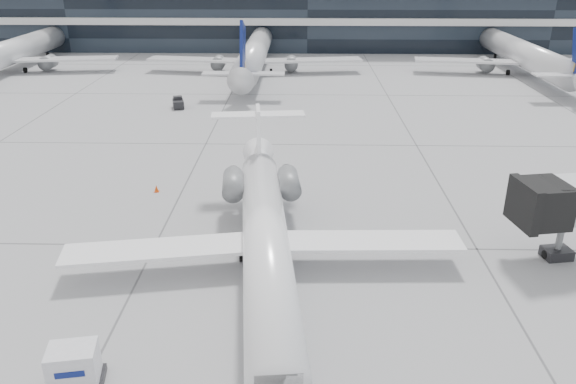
{
  "coord_description": "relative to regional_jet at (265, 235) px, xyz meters",
  "views": [
    {
      "loc": [
        -0.93,
        -30.64,
        16.96
      ],
      "look_at": [
        -1.74,
        2.6,
        2.6
      ],
      "focal_mm": 35.0,
      "sensor_mm": 36.0,
      "label": 1
    }
  ],
  "objects": [
    {
      "name": "cargo_uld",
      "position": [
        -7.45,
        -9.57,
        -1.3
      ],
      "size": [
        2.54,
        2.06,
        1.86
      ],
      "rotation": [
        0.0,
        0.0,
        0.18
      ],
      "color": "black",
      "rests_on": "ground"
    },
    {
      "name": "bg_jet_center",
      "position": [
        -5.12,
        57.69,
        -2.24
      ],
      "size": [
        32.0,
        40.0,
        9.6
      ],
      "primitive_type": null,
      "color": "silver",
      "rests_on": "ground"
    },
    {
      "name": "ground",
      "position": [
        2.88,
        2.69,
        -2.24
      ],
      "size": [
        220.0,
        220.0,
        0.0
      ],
      "primitive_type": "plane",
      "color": "gray",
      "rests_on": "ground"
    },
    {
      "name": "bg_jet_right",
      "position": [
        34.88,
        57.69,
        -2.24
      ],
      "size": [
        32.0,
        40.0,
        9.6
      ],
      "primitive_type": null,
      "color": "silver",
      "rests_on": "ground"
    },
    {
      "name": "regional_jet",
      "position": [
        0.0,
        0.0,
        0.0
      ],
      "size": [
        22.73,
        28.39,
        6.55
      ],
      "rotation": [
        0.0,
        0.0,
        0.1
      ],
      "color": "white",
      "rests_on": "ground"
    },
    {
      "name": "terminal",
      "position": [
        2.88,
        84.69,
        2.76
      ],
      "size": [
        170.0,
        22.0,
        10.0
      ],
      "primitive_type": "cube",
      "color": "black",
      "rests_on": "ground"
    },
    {
      "name": "bg_jet_left",
      "position": [
        -42.12,
        57.69,
        -2.24
      ],
      "size": [
        32.0,
        40.0,
        9.6
      ],
      "primitive_type": null,
      "color": "silver",
      "rests_on": "ground"
    },
    {
      "name": "far_tug",
      "position": [
        -12.43,
        35.88,
        -1.66
      ],
      "size": [
        1.7,
        2.27,
        1.29
      ],
      "rotation": [
        0.0,
        0.0,
        0.27
      ],
      "color": "black",
      "rests_on": "ground"
    },
    {
      "name": "traffic_cone",
      "position": [
        -9.04,
        11.12,
        -1.98
      ],
      "size": [
        0.47,
        0.47,
        0.54
      ],
      "rotation": [
        0.0,
        0.0,
        -0.34
      ],
      "color": "#D9420B",
      "rests_on": "ground"
    }
  ]
}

